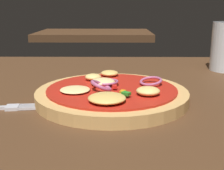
% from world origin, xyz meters
% --- Properties ---
extents(dining_table, '(1.50, 0.88, 0.04)m').
position_xyz_m(dining_table, '(0.00, 0.00, 0.02)').
color(dining_table, '#4C301C').
rests_on(dining_table, ground).
extents(pizza, '(0.24, 0.24, 0.04)m').
position_xyz_m(pizza, '(-0.03, 0.02, 0.05)').
color(pizza, tan).
rests_on(pizza, dining_table).
extents(background_table, '(0.67, 0.46, 0.04)m').
position_xyz_m(background_table, '(-0.15, 1.38, 0.02)').
color(background_table, '#4C301C').
rests_on(background_table, ground).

